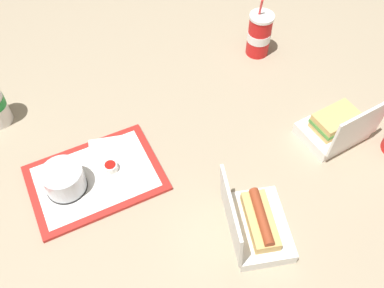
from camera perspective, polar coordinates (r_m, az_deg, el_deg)
The scene contains 9 objects.
ground_plane at distance 1.31m, azimuth 1.46°, elevation -0.37°, with size 3.20×3.20×0.00m, color gray.
food_tray at distance 1.27m, azimuth -12.74°, elevation -4.46°, with size 0.37×0.27×0.01m.
cake_container at distance 1.23m, azimuth -16.67°, elevation -4.62°, with size 0.12×0.12×0.08m.
ketchup_cup at distance 1.25m, azimuth -10.80°, elevation -3.01°, with size 0.04×0.04×0.02m.
napkin_stack at distance 1.30m, azimuth -11.39°, elevation -0.92°, with size 0.10×0.10×0.00m, color white.
plastic_fork at distance 1.21m, azimuth -11.14°, elevation -6.85°, with size 0.11×0.01×0.01m, color white.
clamshell_hotdog_back at distance 1.14m, azimuth 8.48°, elevation -10.50°, with size 0.21×0.24×0.18m.
clamshell_sandwich_front at distance 1.37m, azimuth 18.64°, elevation 2.15°, with size 0.20×0.17×0.18m.
soda_cup_corner at distance 1.57m, azimuth 8.95°, elevation 14.22°, with size 0.09×0.09×0.22m.
Camera 1 is at (0.36, 0.69, 1.05)m, focal length 40.00 mm.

